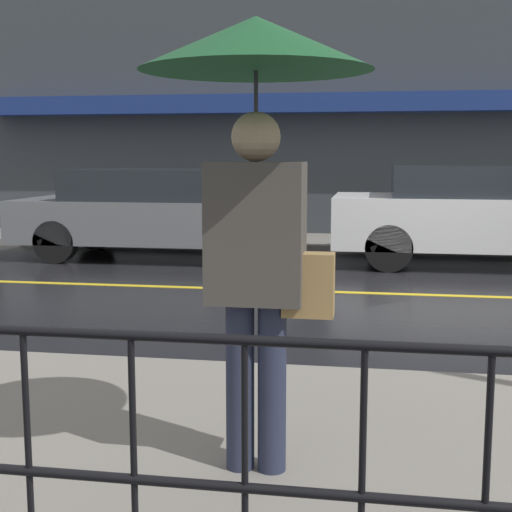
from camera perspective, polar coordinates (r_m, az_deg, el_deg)
ground_plane at (r=8.69m, az=14.34°, el=-3.07°), size 80.00×80.00×0.00m
sidewalk_far at (r=13.03m, az=12.76°, el=0.92°), size 28.00×1.87×0.12m
lane_marking at (r=8.69m, az=14.34°, el=-3.05°), size 25.20×0.12×0.01m
building_storefront at (r=14.04m, az=12.88°, el=12.71°), size 28.00×0.85×5.67m
pedestrian at (r=3.31m, az=0.09°, el=11.01°), size 1.07×1.07×2.14m
car_grey at (r=11.52m, az=-8.16°, el=3.49°), size 4.39×1.82×1.42m
car_white at (r=11.08m, az=17.29°, el=3.20°), size 4.29×1.78×1.48m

